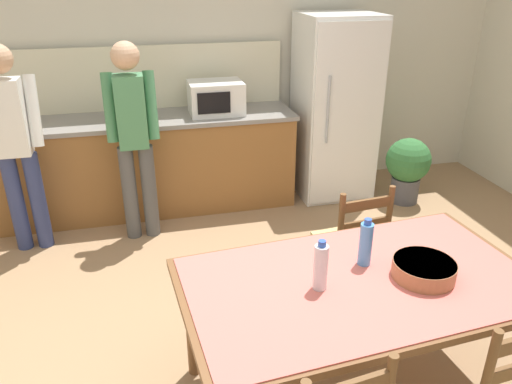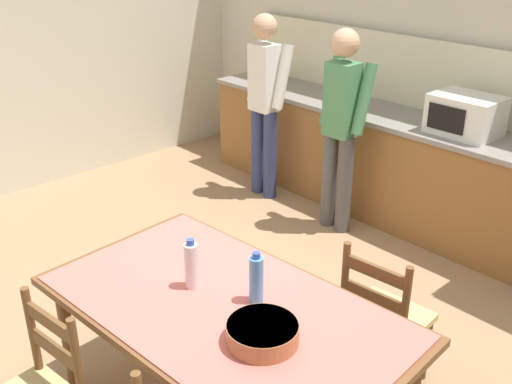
% 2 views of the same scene
% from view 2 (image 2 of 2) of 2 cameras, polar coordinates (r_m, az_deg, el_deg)
% --- Properties ---
extents(ground_plane, '(8.32, 8.32, 0.00)m').
position_cam_2_polar(ground_plane, '(3.87, -2.09, -14.45)').
color(ground_plane, '#9E7A56').
extents(wall_back, '(6.52, 0.12, 2.90)m').
position_cam_2_polar(wall_back, '(5.23, 20.84, 12.18)').
color(wall_back, beige).
rests_on(wall_back, ground).
extents(kitchen_counter, '(3.36, 0.66, 0.93)m').
position_cam_2_polar(kitchen_counter, '(5.55, 10.08, 3.41)').
color(kitchen_counter, brown).
rests_on(kitchen_counter, ground).
extents(counter_splashback, '(3.32, 0.03, 0.60)m').
position_cam_2_polar(counter_splashback, '(5.57, 12.68, 11.48)').
color(counter_splashback, beige).
rests_on(counter_splashback, kitchen_counter).
extents(microwave, '(0.50, 0.39, 0.30)m').
position_cam_2_polar(microwave, '(4.86, 19.31, 6.95)').
color(microwave, white).
rests_on(microwave, kitchen_counter).
extents(dining_table, '(1.89, 1.16, 0.76)m').
position_cam_2_polar(dining_table, '(2.96, -3.01, -11.85)').
color(dining_table, brown).
rests_on(dining_table, ground).
extents(bottle_near_centre, '(0.07, 0.07, 0.27)m').
position_cam_2_polar(bottle_near_centre, '(2.99, -6.16, -6.93)').
color(bottle_near_centre, silver).
rests_on(bottle_near_centre, dining_table).
extents(bottle_off_centre, '(0.07, 0.07, 0.27)m').
position_cam_2_polar(bottle_off_centre, '(2.87, 0.03, -8.27)').
color(bottle_off_centre, '#4C8ED6').
rests_on(bottle_off_centre, dining_table).
extents(serving_bowl, '(0.32, 0.32, 0.09)m').
position_cam_2_polar(serving_bowl, '(2.66, 0.61, -13.18)').
color(serving_bowl, '#9E6642').
rests_on(serving_bowl, dining_table).
extents(chair_side_far_right, '(0.46, 0.44, 0.91)m').
position_cam_2_polar(chair_side_far_right, '(3.42, 12.02, -11.76)').
color(chair_side_far_right, brown).
rests_on(chair_side_far_right, ground).
extents(person_at_sink, '(0.43, 0.29, 1.70)m').
position_cam_2_polar(person_at_sink, '(5.49, 0.86, 8.97)').
color(person_at_sink, navy).
rests_on(person_at_sink, ground).
extents(person_at_counter, '(0.42, 0.29, 1.69)m').
position_cam_2_polar(person_at_counter, '(4.89, 8.11, 6.64)').
color(person_at_counter, '#4C4C4C').
rests_on(person_at_counter, ground).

